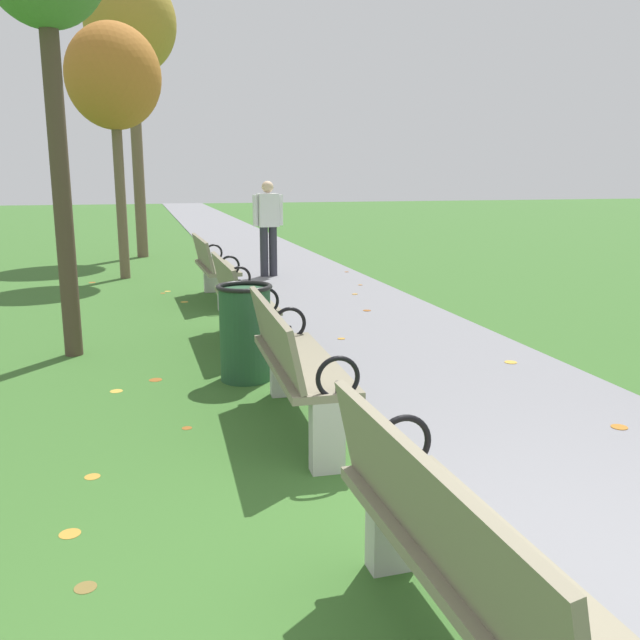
# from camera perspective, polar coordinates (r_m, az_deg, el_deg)

# --- Properties ---
(paved_walkway) EXTENTS (2.32, 44.00, 0.02)m
(paved_walkway) POSITION_cam_1_polar(r_m,az_deg,el_deg) (20.13, -7.37, 7.08)
(paved_walkway) COLOR slate
(paved_walkway) RESTS_ON ground
(park_bench_1) EXTENTS (0.52, 1.61, 0.90)m
(park_bench_1) POSITION_cam_1_polar(r_m,az_deg,el_deg) (2.49, 11.79, -19.06)
(park_bench_1) COLOR gray
(park_bench_1) RESTS_ON ground
(park_bench_2) EXTENTS (0.52, 1.61, 0.90)m
(park_bench_2) POSITION_cam_1_polar(r_m,az_deg,el_deg) (4.72, -2.18, -3.55)
(park_bench_2) COLOR gray
(park_bench_2) RESTS_ON ground
(park_bench_3) EXTENTS (0.49, 1.61, 0.90)m
(park_bench_3) POSITION_cam_1_polar(r_m,az_deg,el_deg) (7.14, -6.68, 1.78)
(park_bench_3) COLOR gray
(park_bench_3) RESTS_ON ground
(park_bench_4) EXTENTS (0.51, 1.61, 0.90)m
(park_bench_4) POSITION_cam_1_polar(r_m,az_deg,el_deg) (9.67, -8.93, 4.43)
(park_bench_4) COLOR gray
(park_bench_4) RESTS_ON ground
(tree_2) EXTENTS (1.53, 1.53, 4.14)m
(tree_2) POSITION_cam_1_polar(r_m,az_deg,el_deg) (12.17, -16.90, 18.76)
(tree_2) COLOR brown
(tree_2) RESTS_ON ground
(tree_3) EXTENTS (1.83, 1.83, 5.74)m
(tree_3) POSITION_cam_1_polar(r_m,az_deg,el_deg) (15.41, -15.58, 22.54)
(tree_3) COLOR brown
(tree_3) RESTS_ON ground
(pedestrian_walking) EXTENTS (0.53, 0.25, 1.62)m
(pedestrian_walking) POSITION_cam_1_polar(r_m,az_deg,el_deg) (11.78, -4.36, 8.07)
(pedestrian_walking) COLOR #2D2D38
(pedestrian_walking) RESTS_ON paved_walkway
(trash_bin) EXTENTS (0.48, 0.48, 0.84)m
(trash_bin) POSITION_cam_1_polar(r_m,az_deg,el_deg) (5.91, -6.27, -1.01)
(trash_bin) COLOR #234C2D
(trash_bin) RESTS_ON ground
(scattered_leaves) EXTENTS (4.49, 11.25, 0.02)m
(scattered_leaves) POSITION_cam_1_polar(r_m,az_deg,el_deg) (6.94, -5.53, -2.52)
(scattered_leaves) COLOR brown
(scattered_leaves) RESTS_ON ground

